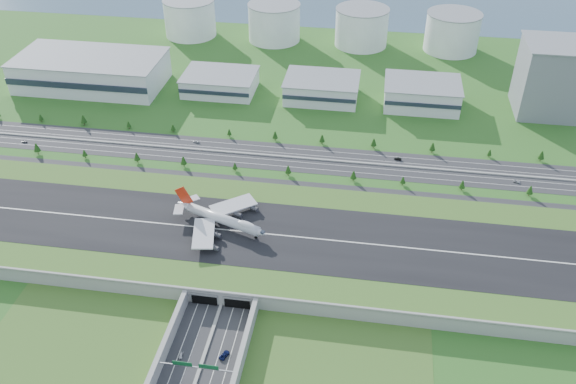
# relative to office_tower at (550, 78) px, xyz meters

# --- Properties ---
(ground) EXTENTS (1200.00, 1200.00, 0.00)m
(ground) POSITION_rel_office_tower_xyz_m (-200.00, -195.00, -27.50)
(ground) COLOR #2C5D1D
(ground) RESTS_ON ground
(airfield_deck) EXTENTS (520.00, 100.00, 9.20)m
(airfield_deck) POSITION_rel_office_tower_xyz_m (-200.00, -195.09, -23.38)
(airfield_deck) COLOR gray
(airfield_deck) RESTS_ON ground
(underpass_road) EXTENTS (38.80, 120.40, 8.00)m
(underpass_road) POSITION_rel_office_tower_xyz_m (-200.00, -294.42, -24.07)
(underpass_road) COLOR #28282B
(underpass_road) RESTS_ON ground
(sign_gantry_near) EXTENTS (38.70, 0.70, 9.80)m
(sign_gantry_near) POSITION_rel_office_tower_xyz_m (-200.00, -290.04, -20.55)
(sign_gantry_near) COLOR gray
(sign_gantry_near) RESTS_ON ground
(north_expressway) EXTENTS (560.00, 36.00, 0.12)m
(north_expressway) POSITION_rel_office_tower_xyz_m (-200.00, -100.00, -27.44)
(north_expressway) COLOR #28282B
(north_expressway) RESTS_ON ground
(tree_row) EXTENTS (497.58, 48.62, 8.30)m
(tree_row) POSITION_rel_office_tower_xyz_m (-187.22, -99.74, -22.93)
(tree_row) COLOR #3D2819
(tree_row) RESTS_ON ground
(hangar_west) EXTENTS (120.00, 60.00, 25.00)m
(hangar_west) POSITION_rel_office_tower_xyz_m (-370.00, -10.00, -15.00)
(hangar_west) COLOR white
(hangar_west) RESTS_ON ground
(hangar_mid_a) EXTENTS (58.00, 42.00, 15.00)m
(hangar_mid_a) POSITION_rel_office_tower_xyz_m (-260.00, -5.00, -20.00)
(hangar_mid_a) COLOR white
(hangar_mid_a) RESTS_ON ground
(hangar_mid_b) EXTENTS (58.00, 42.00, 17.00)m
(hangar_mid_b) POSITION_rel_office_tower_xyz_m (-175.00, -5.00, -19.00)
(hangar_mid_b) COLOR white
(hangar_mid_b) RESTS_ON ground
(hangar_mid_c) EXTENTS (58.00, 42.00, 19.00)m
(hangar_mid_c) POSITION_rel_office_tower_xyz_m (-95.00, -5.00, -18.00)
(hangar_mid_c) COLOR white
(hangar_mid_c) RESTS_ON ground
(office_tower) EXTENTS (46.00, 46.00, 55.00)m
(office_tower) POSITION_rel_office_tower_xyz_m (0.00, 0.00, 0.00)
(office_tower) COLOR slate
(office_tower) RESTS_ON ground
(fuel_tank_a) EXTENTS (50.00, 50.00, 35.00)m
(fuel_tank_a) POSITION_rel_office_tower_xyz_m (-320.00, 115.00, -10.00)
(fuel_tank_a) COLOR silver
(fuel_tank_a) RESTS_ON ground
(fuel_tank_b) EXTENTS (50.00, 50.00, 35.00)m
(fuel_tank_b) POSITION_rel_office_tower_xyz_m (-235.00, 115.00, -10.00)
(fuel_tank_b) COLOR silver
(fuel_tank_b) RESTS_ON ground
(fuel_tank_c) EXTENTS (50.00, 50.00, 35.00)m
(fuel_tank_c) POSITION_rel_office_tower_xyz_m (-150.00, 115.00, -10.00)
(fuel_tank_c) COLOR silver
(fuel_tank_c) RESTS_ON ground
(fuel_tank_d) EXTENTS (50.00, 50.00, 35.00)m
(fuel_tank_d) POSITION_rel_office_tower_xyz_m (-65.00, 115.00, -10.00)
(fuel_tank_d) COLOR silver
(fuel_tank_d) RESTS_ON ground
(boeing_747) EXTENTS (59.22, 54.97, 19.15)m
(boeing_747) POSITION_rel_office_tower_xyz_m (-212.71, -191.59, -14.04)
(boeing_747) COLOR silver
(boeing_747) RESTS_ON airfield_deck
(car_0) EXTENTS (1.92, 4.42, 1.49)m
(car_0) POSITION_rel_office_tower_xyz_m (-210.63, -279.49, -26.64)
(car_0) COLOR silver
(car_0) RESTS_ON ground
(car_2) EXTENTS (4.82, 6.63, 1.68)m
(car_2) POSITION_rel_office_tower_xyz_m (-190.66, -276.45, -26.54)
(car_2) COLOR #0C1440
(car_2) RESTS_ON ground
(car_4) EXTENTS (4.07, 1.94, 1.34)m
(car_4) POSITION_rel_office_tower_xyz_m (-379.89, -109.35, -26.71)
(car_4) COLOR #525156
(car_4) RESTS_ON ground
(car_5) EXTENTS (5.27, 2.71, 1.65)m
(car_5) POSITION_rel_office_tower_xyz_m (-112.35, -91.80, -26.55)
(car_5) COLOR black
(car_5) RESTS_ON ground
(car_6) EXTENTS (5.31, 4.01, 1.34)m
(car_6) POSITION_rel_office_tower_xyz_m (-35.02, -107.59, -26.71)
(car_6) COLOR silver
(car_6) RESTS_ON ground
(car_7) EXTENTS (5.09, 2.80, 1.40)m
(car_7) POSITION_rel_office_tower_xyz_m (-257.22, -90.05, -26.68)
(car_7) COLOR silver
(car_7) RESTS_ON ground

